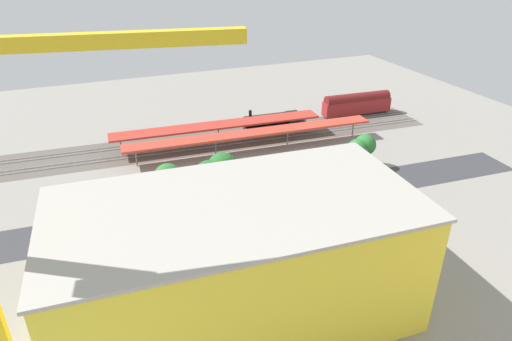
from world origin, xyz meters
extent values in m
plane|color=gray|center=(0.00, 0.00, 0.00)|extent=(167.22, 167.22, 0.00)
cube|color=#5B544C|center=(0.00, -23.17, 0.00)|extent=(105.12, 19.49, 0.01)
cube|color=#38383D|center=(0.00, 5.80, 0.00)|extent=(104.86, 15.05, 0.01)
cube|color=#9E9EA8|center=(0.00, -26.61, 0.18)|extent=(104.34, 6.18, 0.12)
cube|color=#9E9EA8|center=(0.00, -25.17, 0.18)|extent=(104.34, 6.18, 0.12)
cube|color=#9E9EA8|center=(0.00, -21.16, 0.18)|extent=(104.34, 6.18, 0.12)
cube|color=#9E9EA8|center=(0.00, -19.72, 0.18)|extent=(104.34, 6.18, 0.12)
cube|color=#C63D2D|center=(-6.70, -15.21, 3.99)|extent=(54.69, 7.19, 0.49)
cylinder|color=slate|center=(-31.21, -13.79, 1.87)|extent=(0.30, 0.30, 3.74)
cylinder|color=slate|center=(-14.87, -14.74, 1.87)|extent=(0.30, 0.30, 3.74)
cylinder|color=slate|center=(1.47, -15.69, 1.87)|extent=(0.30, 0.30, 3.74)
cylinder|color=slate|center=(17.81, -16.64, 1.87)|extent=(0.30, 0.30, 3.74)
cube|color=#B73328|center=(-1.12, -21.65, 4.29)|extent=(47.17, 7.46, 0.42)
cylinder|color=slate|center=(-22.22, -20.42, 2.04)|extent=(0.30, 0.30, 4.08)
cylinder|color=slate|center=(-1.12, -21.65, 2.04)|extent=(0.30, 0.30, 4.08)
cylinder|color=slate|center=(19.99, -22.88, 2.04)|extent=(0.30, 0.30, 4.08)
cube|color=black|center=(-16.74, -25.89, 0.50)|extent=(15.55, 3.21, 1.00)
cylinder|color=black|center=(-15.25, -25.98, 2.29)|extent=(12.58, 3.29, 2.58)
cube|color=black|center=(-21.46, -25.62, 1.64)|extent=(3.15, 2.94, 3.28)
cylinder|color=black|center=(-10.53, -26.26, 4.28)|extent=(0.70, 0.70, 1.40)
cube|color=black|center=(-40.00, -25.89, 0.30)|extent=(16.77, 3.46, 0.60)
cube|color=maroon|center=(-40.00, -25.89, 2.34)|extent=(18.65, 4.19, 3.49)
cylinder|color=maroon|center=(-40.00, -25.89, 4.34)|extent=(17.91, 4.15, 3.13)
cube|color=black|center=(-20.56, 9.60, 0.15)|extent=(3.86, 1.93, 0.30)
cube|color=#474C51|center=(-20.56, 9.60, 0.66)|extent=(4.57, 2.04, 0.72)
cube|color=#1E2328|center=(-20.56, 9.60, 1.33)|extent=(2.60, 1.71, 0.62)
cube|color=black|center=(-13.62, 8.87, 0.15)|extent=(4.04, 2.07, 0.30)
cube|color=#474C51|center=(-13.62, 8.87, 0.67)|extent=(4.79, 2.21, 0.74)
cube|color=#1E2328|center=(-13.62, 8.87, 1.31)|extent=(2.74, 1.81, 0.53)
cube|color=black|center=(-5.99, 9.28, 0.15)|extent=(3.83, 1.94, 0.30)
cube|color=gray|center=(-5.99, 9.28, 0.72)|extent=(4.54, 2.05, 0.84)
cube|color=#1E2328|center=(-5.99, 9.28, 1.46)|extent=(2.58, 1.72, 0.63)
cube|color=black|center=(1.69, 8.90, 0.15)|extent=(3.95, 2.09, 0.30)
cube|color=silver|center=(1.69, 8.90, 0.69)|extent=(4.68, 2.24, 0.79)
cube|color=#1E2328|center=(1.69, 8.90, 1.43)|extent=(2.68, 1.82, 0.68)
cube|color=black|center=(9.07, 9.60, 0.15)|extent=(3.78, 2.07, 0.30)
cube|color=black|center=(9.07, 9.60, 0.65)|extent=(4.47, 2.21, 0.70)
cube|color=#1E2328|center=(9.07, 9.60, 1.29)|extent=(2.56, 1.80, 0.58)
cube|color=yellow|center=(12.42, 28.98, 7.62)|extent=(41.15, 22.35, 15.25)
cube|color=#ADA89E|center=(12.42, 28.98, 15.45)|extent=(41.78, 22.98, 0.40)
cube|color=yellow|center=(26.57, 31.02, 33.97)|extent=(27.78, 5.91, 1.20)
cube|color=black|center=(23.70, 13.01, 0.25)|extent=(8.37, 2.87, 0.50)
cube|color=silver|center=(22.64, 13.11, 2.00)|extent=(6.27, 2.91, 3.00)
cube|color=#334C8C|center=(26.73, 12.74, 1.66)|extent=(2.34, 2.56, 2.32)
cube|color=black|center=(24.01, 14.55, 0.25)|extent=(9.43, 2.96, 0.50)
cube|color=silver|center=(22.92, 14.64, 2.05)|extent=(7.27, 3.04, 3.09)
cube|color=maroon|center=(27.55, 14.28, 1.64)|extent=(2.37, 2.67, 2.28)
cube|color=black|center=(22.33, 13.88, 0.25)|extent=(9.23, 3.40, 0.50)
cube|color=silver|center=(21.14, 14.05, 1.95)|extent=(6.89, 3.31, 2.91)
cube|color=#334C8C|center=(25.61, 13.42, 1.71)|extent=(2.71, 2.72, 2.41)
cylinder|color=brown|center=(7.80, 1.70, 1.39)|extent=(0.42, 0.42, 2.78)
sphere|color=#28662D|center=(7.80, 1.70, 4.70)|extent=(5.48, 5.48, 5.48)
cylinder|color=brown|center=(-24.71, 0.32, 1.58)|extent=(0.55, 0.55, 3.16)
sphere|color=#2D7233|center=(-24.71, 0.32, 4.65)|extent=(4.25, 4.25, 4.25)
cylinder|color=brown|center=(5.25, 1.16, 1.76)|extent=(0.59, 0.59, 3.53)
sphere|color=#28662D|center=(5.25, 1.16, 5.47)|extent=(5.54, 5.54, 5.54)
cylinder|color=brown|center=(14.65, 0.12, 1.64)|extent=(0.39, 0.39, 3.27)
sphere|color=#2D7233|center=(14.65, 0.12, 4.96)|extent=(4.83, 4.83, 4.83)
cylinder|color=brown|center=(-22.70, 0.76, 1.37)|extent=(0.52, 0.52, 2.74)
sphere|color=#2D7233|center=(-22.70, 0.76, 4.20)|extent=(4.18, 4.18, 4.18)
cylinder|color=#333333|center=(-15.20, 10.11, 2.71)|extent=(0.16, 0.16, 5.43)
cube|color=black|center=(-15.20, 10.11, 5.88)|extent=(0.36, 0.36, 0.90)
sphere|color=red|center=(-14.98, 10.11, 6.18)|extent=(0.20, 0.20, 0.20)
camera|label=1|loc=(25.99, 68.64, 40.81)|focal=31.79mm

